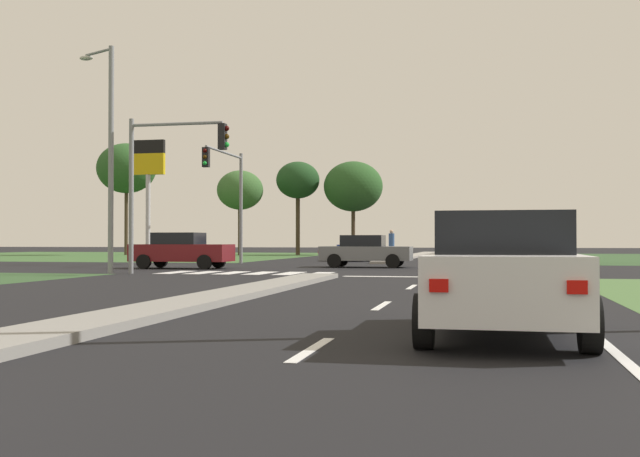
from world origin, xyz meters
TOP-DOWN VIEW (x-y plane):
  - ground_plane at (0.00, 30.00)m, footprint 200.00×200.00m
  - grass_verge_far_left at (-25.50, 54.50)m, footprint 35.00×35.00m
  - median_island_near at (0.00, 11.00)m, footprint 1.20×22.00m
  - median_island_far at (0.00, 55.00)m, footprint 1.20×36.00m
  - lane_dash_near at (3.50, 5.31)m, footprint 0.14×2.00m
  - lane_dash_second at (3.50, 11.31)m, footprint 0.14×2.00m
  - lane_dash_third at (3.50, 17.31)m, footprint 0.14×2.00m
  - edge_line_right at (6.85, 12.00)m, footprint 0.14×24.00m
  - stop_bar_near at (3.80, 23.00)m, footprint 6.40×0.50m
  - crosswalk_bar_near at (-6.40, 24.80)m, footprint 0.70×2.80m
  - crosswalk_bar_second at (-5.25, 24.80)m, footprint 0.70×2.80m
  - crosswalk_bar_third at (-4.10, 24.80)m, footprint 0.70×2.80m
  - crosswalk_bar_fourth at (-2.95, 24.80)m, footprint 0.70×2.80m
  - crosswalk_bar_fifth at (-1.80, 24.80)m, footprint 0.70×2.80m
  - crosswalk_bar_sixth at (-0.65, 24.80)m, footprint 0.70×2.80m
  - car_black_near at (6.47, 29.44)m, footprint 4.50×2.00m
  - car_white_second at (5.66, 6.98)m, footprint 2.04×4.30m
  - car_blue_third at (-2.25, 43.12)m, footprint 1.95×4.53m
  - car_maroon_fourth at (-7.82, 28.78)m, footprint 4.43×2.00m
  - car_grey_fifth at (-0.04, 32.05)m, footprint 4.22×2.05m
  - traffic_signal_near_left at (-6.23, 23.40)m, footprint 3.96×0.32m
  - traffic_signal_far_left at (-7.60, 34.57)m, footprint 0.32×5.70m
  - street_lamp_second at (-8.47, 23.25)m, footprint 1.83×0.98m
  - pedestrian_at_median at (-0.07, 42.34)m, footprint 0.34×0.34m
  - fuel_price_totem at (-11.73, 33.75)m, footprint 1.80×0.24m
  - treeline_near at (-24.66, 57.29)m, footprint 5.02×5.02m
  - treeline_second at (-14.93, 58.73)m, footprint 3.92×3.92m
  - treeline_third at (-10.51, 61.25)m, footprint 3.77×3.77m
  - treeline_fourth at (-5.69, 61.57)m, footprint 5.07×5.07m

SIDE VIEW (x-z plane):
  - ground_plane at x=0.00m, z-range 0.00..0.00m
  - grass_verge_far_left at x=-25.50m, z-range 0.00..0.01m
  - lane_dash_near at x=3.50m, z-range 0.00..0.01m
  - lane_dash_second at x=3.50m, z-range 0.00..0.01m
  - lane_dash_third at x=3.50m, z-range 0.00..0.01m
  - edge_line_right at x=6.85m, z-range 0.00..0.01m
  - stop_bar_near at x=3.80m, z-range 0.00..0.01m
  - crosswalk_bar_near at x=-6.40m, z-range 0.00..0.01m
  - crosswalk_bar_second at x=-5.25m, z-range 0.00..0.01m
  - crosswalk_bar_third at x=-4.10m, z-range 0.00..0.01m
  - crosswalk_bar_fourth at x=-2.95m, z-range 0.00..0.01m
  - crosswalk_bar_fifth at x=-1.80m, z-range 0.00..0.01m
  - crosswalk_bar_sixth at x=-0.65m, z-range 0.00..0.01m
  - median_island_near at x=0.00m, z-range 0.00..0.14m
  - median_island_far at x=0.00m, z-range 0.00..0.14m
  - car_grey_fifth at x=-0.04m, z-range 0.02..1.51m
  - car_blue_third at x=-2.25m, z-range 0.02..1.54m
  - car_maroon_fourth at x=-7.82m, z-range 0.02..1.61m
  - car_white_second at x=5.66m, z-range 0.01..1.62m
  - car_black_near at x=6.47m, z-range 0.02..1.63m
  - pedestrian_at_median at x=-0.07m, z-range 0.33..2.07m
  - traffic_signal_near_left at x=-6.23m, z-range 1.04..6.88m
  - traffic_signal_far_left at x=-7.60m, z-range 1.18..7.17m
  - fuel_price_totem at x=-11.73m, z-range 1.50..7.98m
  - street_lamp_second at x=-8.47m, z-range 0.50..9.07m
  - treeline_second at x=-14.93m, z-range 1.89..9.08m
  - treeline_fourth at x=-5.69m, z-range 1.85..9.89m
  - treeline_third at x=-10.51m, z-range 2.39..10.48m
  - treeline_near at x=-24.66m, z-range 2.62..12.19m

